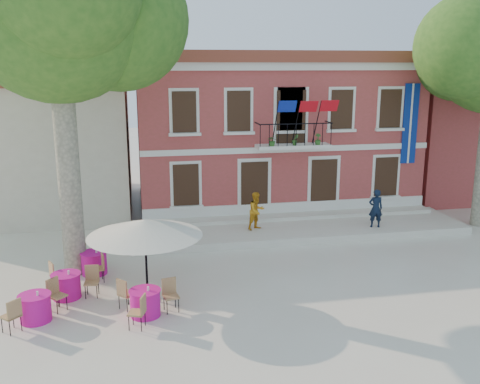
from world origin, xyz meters
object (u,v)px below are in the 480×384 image
Objects in this scene: patio_umbrella at (145,228)px; cafe_table_3 at (94,262)px; pedestrian_orange at (257,211)px; cafe_table_1 at (145,301)px; pedestrian_navy at (376,208)px; cafe_table_2 at (35,307)px; plane_tree_west at (56,10)px; cafe_table_0 at (66,284)px.

cafe_table_3 is at bearing 125.37° from patio_umbrella.
cafe_table_1 is (-4.66, -6.43, -0.65)m from pedestrian_orange.
pedestrian_navy reaches higher than cafe_table_2.
patio_umbrella is at bearing -158.03° from pedestrian_orange.
patio_umbrella reaches higher than cafe_table_2.
cafe_table_3 is at bearing 177.55° from pedestrian_orange.
plane_tree_west is at bearing 131.00° from patio_umbrella.
cafe_table_0 and cafe_table_1 have the same top height.
cafe_table_0 is (-0.05, -2.11, -8.11)m from plane_tree_west.
patio_umbrella is 1.84× the size of cafe_table_1.
pedestrian_orange reaches higher than cafe_table_3.
cafe_table_2 is (-2.98, 0.26, -0.01)m from cafe_table_1.
pedestrian_orange is 0.84× the size of cafe_table_0.
plane_tree_west is at bearing 18.09° from pedestrian_navy.
cafe_table_0 is at bearing 165.99° from patio_umbrella.
patio_umbrella is 2.09× the size of pedestrian_navy.
patio_umbrella is at bearing 85.36° from cafe_table_1.
cafe_table_1 is (-9.58, -5.78, -0.68)m from pedestrian_navy.
cafe_table_3 is (-1.63, 3.48, -0.01)m from cafe_table_1.
pedestrian_navy is at bearing 23.72° from cafe_table_2.
cafe_table_1 is at bearing -59.05° from plane_tree_west.
pedestrian_navy reaches higher than cafe_table_0.
pedestrian_navy is 13.74m from cafe_table_2.
patio_umbrella is 10.66m from pedestrian_navy.
cafe_table_3 is (0.69, 1.81, -0.01)m from cafe_table_0.
patio_umbrella is 3.48m from cafe_table_3.
plane_tree_west is 6.32× the size of cafe_table_1.
patio_umbrella is at bearing -49.00° from plane_tree_west.
cafe_table_2 is at bearing 32.21° from pedestrian_navy.
pedestrian_orange reaches higher than cafe_table_1.
pedestrian_navy reaches higher than cafe_table_1.
cafe_table_0 is at bearing -110.93° from cafe_table_3.
plane_tree_west is at bearing 88.53° from cafe_table_0.
plane_tree_west is 8.38m from cafe_table_0.
pedestrian_navy is (9.50, 4.71, -1.15)m from patio_umbrella.
cafe_table_3 is at bearing 67.19° from cafe_table_2.
pedestrian_navy is 0.88× the size of cafe_table_1.
patio_umbrella is 1.72× the size of cafe_table_3.
pedestrian_navy is at bearing 19.05° from cafe_table_0.
patio_umbrella reaches higher than cafe_table_0.
pedestrian_navy is 0.96× the size of cafe_table_2.
cafe_table_3 is at bearing 115.01° from cafe_table_1.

